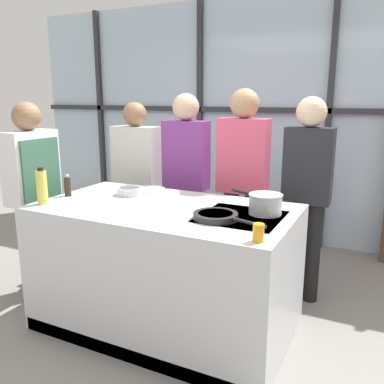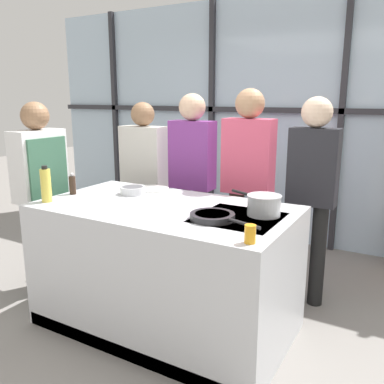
# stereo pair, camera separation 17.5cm
# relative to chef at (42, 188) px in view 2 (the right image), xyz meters

# --- Properties ---
(ground_plane) EXTENTS (18.00, 18.00, 0.00)m
(ground_plane) POSITION_rel_chef_xyz_m (1.24, 0.02, -0.93)
(ground_plane) COLOR gray
(back_window_wall) EXTENTS (6.40, 0.10, 2.80)m
(back_window_wall) POSITION_rel_chef_xyz_m (1.24, 2.30, 0.47)
(back_window_wall) COLOR silver
(back_window_wall) RESTS_ON ground_plane
(demo_island) EXTENTS (1.83, 1.01, 0.93)m
(demo_island) POSITION_rel_chef_xyz_m (1.24, 0.02, -0.46)
(demo_island) COLOR silver
(demo_island) RESTS_ON ground_plane
(chef) EXTENTS (0.24, 0.45, 1.65)m
(chef) POSITION_rel_chef_xyz_m (0.00, 0.00, 0.00)
(chef) COLOR black
(chef) RESTS_ON ground_plane
(spectator_far_left) EXTENTS (0.46, 0.23, 1.64)m
(spectator_far_left) POSITION_rel_chef_xyz_m (0.42, 0.90, -0.01)
(spectator_far_left) COLOR #232838
(spectator_far_left) RESTS_ON ground_plane
(spectator_center_left) EXTENTS (0.41, 0.24, 1.72)m
(spectator_center_left) POSITION_rel_chef_xyz_m (0.97, 0.90, 0.06)
(spectator_center_left) COLOR #47382D
(spectator_center_left) RESTS_ON ground_plane
(spectator_center_right) EXTENTS (0.43, 0.25, 1.76)m
(spectator_center_right) POSITION_rel_chef_xyz_m (1.52, 0.90, 0.08)
(spectator_center_right) COLOR #47382D
(spectator_center_right) RESTS_ON ground_plane
(spectator_far_right) EXTENTS (0.38, 0.24, 1.69)m
(spectator_far_right) POSITION_rel_chef_xyz_m (2.06, 0.90, 0.06)
(spectator_far_right) COLOR black
(spectator_far_right) RESTS_ON ground_plane
(frying_pan) EXTENTS (0.50, 0.29, 0.04)m
(frying_pan) POSITION_rel_chef_xyz_m (1.70, -0.11, 0.03)
(frying_pan) COLOR #232326
(frying_pan) RESTS_ON demo_island
(saucepan) EXTENTS (0.39, 0.24, 0.14)m
(saucepan) POSITION_rel_chef_xyz_m (1.94, 0.14, 0.08)
(saucepan) COLOR silver
(saucepan) RESTS_ON demo_island
(white_plate) EXTENTS (0.27, 0.27, 0.01)m
(white_plate) POSITION_rel_chef_xyz_m (0.88, 0.39, 0.01)
(white_plate) COLOR white
(white_plate) RESTS_ON demo_island
(mixing_bowl) EXTENTS (0.20, 0.20, 0.06)m
(mixing_bowl) POSITION_rel_chef_xyz_m (0.83, 0.19, 0.04)
(mixing_bowl) COLOR silver
(mixing_bowl) RESTS_ON demo_island
(oil_bottle) EXTENTS (0.08, 0.08, 0.27)m
(oil_bottle) POSITION_rel_chef_xyz_m (0.43, -0.32, 0.13)
(oil_bottle) COLOR #E0CC4C
(oil_bottle) RESTS_ON demo_island
(pepper_grinder) EXTENTS (0.05, 0.05, 0.17)m
(pepper_grinder) POSITION_rel_chef_xyz_m (0.42, -0.05, 0.08)
(pepper_grinder) COLOR #332319
(pepper_grinder) RESTS_ON demo_island
(juice_glass_near) EXTENTS (0.06, 0.06, 0.10)m
(juice_glass_near) POSITION_rel_chef_xyz_m (2.06, -0.39, 0.05)
(juice_glass_near) COLOR orange
(juice_glass_near) RESTS_ON demo_island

